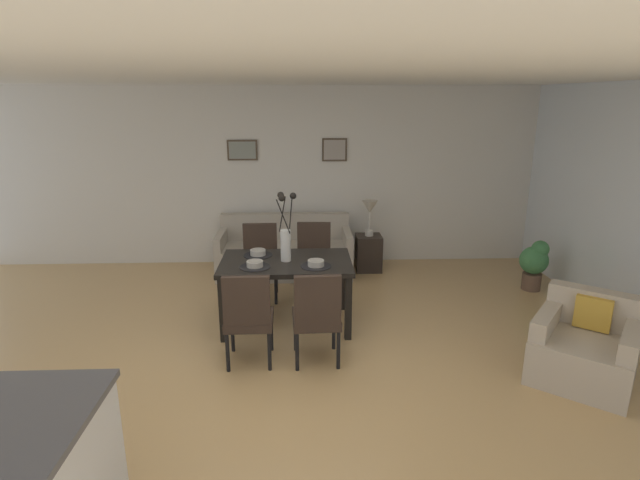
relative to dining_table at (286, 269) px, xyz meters
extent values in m
plane|color=tan|center=(0.02, -0.97, -0.65)|extent=(9.00, 9.00, 0.00)
cube|color=silver|center=(0.02, 2.28, 0.65)|extent=(9.00, 0.10, 2.60)
cube|color=white|center=(0.02, -0.57, 1.99)|extent=(9.00, 7.20, 0.08)
cube|color=black|center=(0.00, 0.00, 0.07)|extent=(1.40, 0.89, 0.05)
cube|color=black|center=(0.64, 0.38, -0.30)|extent=(0.07, 0.07, 0.69)
cube|color=black|center=(-0.64, 0.38, -0.30)|extent=(0.07, 0.07, 0.69)
cube|color=black|center=(0.64, -0.38, -0.30)|extent=(0.07, 0.07, 0.69)
cube|color=black|center=(-0.64, -0.38, -0.30)|extent=(0.07, 0.07, 0.69)
cube|color=#33261E|center=(-0.33, -0.79, -0.23)|extent=(0.44, 0.44, 0.08)
cube|color=#33261E|center=(-0.33, -0.98, 0.03)|extent=(0.42, 0.06, 0.48)
cylinder|color=black|center=(-0.14, -0.60, -0.46)|extent=(0.04, 0.04, 0.38)
cylinder|color=black|center=(-0.52, -0.60, -0.46)|extent=(0.04, 0.04, 0.38)
cylinder|color=black|center=(-0.14, -0.98, -0.46)|extent=(0.04, 0.04, 0.38)
cylinder|color=black|center=(-0.52, -0.98, -0.46)|extent=(0.04, 0.04, 0.38)
cube|color=#33261E|center=(-0.34, 0.75, -0.23)|extent=(0.45, 0.45, 0.08)
cube|color=#33261E|center=(-0.35, 0.94, 0.03)|extent=(0.42, 0.07, 0.48)
cylinder|color=black|center=(-0.53, 0.55, -0.46)|extent=(0.04, 0.04, 0.38)
cylinder|color=black|center=(-0.15, 0.56, -0.46)|extent=(0.04, 0.04, 0.38)
cylinder|color=black|center=(-0.54, 0.93, -0.46)|extent=(0.04, 0.04, 0.38)
cylinder|color=black|center=(-0.16, 0.94, -0.46)|extent=(0.04, 0.04, 0.38)
cube|color=#33261E|center=(0.30, -0.79, -0.23)|extent=(0.46, 0.46, 0.08)
cube|color=#33261E|center=(0.31, -0.98, 0.03)|extent=(0.42, 0.08, 0.48)
cylinder|color=black|center=(0.48, -0.59, -0.46)|extent=(0.04, 0.04, 0.38)
cylinder|color=black|center=(0.10, -0.61, -0.46)|extent=(0.04, 0.04, 0.38)
cylinder|color=black|center=(0.50, -0.97, -0.46)|extent=(0.04, 0.04, 0.38)
cylinder|color=black|center=(0.12, -0.99, -0.46)|extent=(0.04, 0.04, 0.38)
cube|color=#33261E|center=(0.32, 0.78, -0.23)|extent=(0.46, 0.46, 0.08)
cube|color=#33261E|center=(0.33, 0.97, 0.03)|extent=(0.42, 0.08, 0.48)
cylinder|color=black|center=(0.12, 0.60, -0.46)|extent=(0.04, 0.04, 0.38)
cylinder|color=black|center=(0.50, 0.58, -0.46)|extent=(0.04, 0.04, 0.38)
cylinder|color=black|center=(0.14, 0.98, -0.46)|extent=(0.04, 0.04, 0.38)
cylinder|color=black|center=(0.52, 0.96, -0.46)|extent=(0.04, 0.04, 0.38)
cylinder|color=silver|center=(0.00, 0.00, 0.26)|extent=(0.11, 0.11, 0.34)
cylinder|color=black|center=(0.06, 0.02, 0.59)|extent=(0.05, 0.12, 0.37)
sphere|color=black|center=(0.09, 0.03, 0.79)|extent=(0.07, 0.07, 0.07)
cylinder|color=black|center=(-0.03, 0.05, 0.59)|extent=(0.08, 0.05, 0.38)
sphere|color=black|center=(-0.05, 0.08, 0.79)|extent=(0.07, 0.07, 0.07)
cylinder|color=black|center=(-0.02, -0.06, 0.59)|extent=(0.15, 0.06, 0.36)
sphere|color=black|center=(-0.03, -0.09, 0.79)|extent=(0.07, 0.07, 0.07)
cylinder|color=black|center=(-0.31, -0.20, 0.09)|extent=(0.32, 0.32, 0.01)
cylinder|color=#B2ADA3|center=(-0.31, -0.20, 0.13)|extent=(0.17, 0.17, 0.06)
cylinder|color=gray|center=(-0.31, -0.20, 0.14)|extent=(0.13, 0.13, 0.04)
cylinder|color=black|center=(-0.31, 0.20, 0.09)|extent=(0.32, 0.32, 0.01)
cylinder|color=#B2ADA3|center=(-0.31, 0.20, 0.13)|extent=(0.17, 0.17, 0.06)
cylinder|color=gray|center=(-0.31, 0.20, 0.14)|extent=(0.13, 0.13, 0.04)
cylinder|color=black|center=(0.32, -0.20, 0.09)|extent=(0.32, 0.32, 0.01)
cylinder|color=#B2ADA3|center=(0.32, -0.20, 0.13)|extent=(0.17, 0.17, 0.06)
cylinder|color=gray|center=(0.32, -0.20, 0.14)|extent=(0.13, 0.13, 0.04)
cube|color=#B2A899|center=(-0.07, 1.68, -0.44)|extent=(1.87, 0.84, 0.42)
cube|color=#B2A899|center=(-0.07, 2.02, -0.04)|extent=(1.87, 0.16, 0.38)
cube|color=#B2A899|center=(0.82, 1.68, -0.13)|extent=(0.10, 0.84, 0.20)
cube|color=#B2A899|center=(-0.95, 1.68, -0.13)|extent=(0.10, 0.84, 0.20)
cube|color=black|center=(1.14, 1.77, -0.39)|extent=(0.36, 0.36, 0.52)
cylinder|color=beige|center=(1.14, 1.77, -0.09)|extent=(0.12, 0.12, 0.08)
cylinder|color=beige|center=(1.14, 1.77, 0.09)|extent=(0.02, 0.02, 0.30)
cone|color=beige|center=(1.14, 1.77, 0.29)|extent=(0.22, 0.22, 0.18)
cube|color=#B7A893|center=(2.64, -1.24, -0.45)|extent=(1.12, 1.12, 0.40)
cube|color=#B7A893|center=(2.84, -0.99, -0.07)|extent=(0.73, 0.62, 0.35)
cube|color=#B7A893|center=(2.89, -1.46, -0.16)|extent=(0.53, 0.62, 0.18)
cube|color=#B7A893|center=(2.37, -1.05, -0.16)|extent=(0.53, 0.62, 0.18)
cube|color=gold|center=(2.78, -1.07, -0.09)|extent=(0.28, 0.25, 0.30)
cube|color=#473828|center=(-0.67, 2.21, 1.05)|extent=(0.43, 0.02, 0.29)
cube|color=gray|center=(-0.67, 2.19, 1.05)|extent=(0.38, 0.01, 0.24)
cube|color=#473828|center=(0.67, 2.21, 1.05)|extent=(0.36, 0.02, 0.33)
cube|color=#9E9389|center=(0.67, 2.19, 1.05)|extent=(0.31, 0.01, 0.28)
cylinder|color=brown|center=(3.17, 0.92, -0.54)|extent=(0.24, 0.24, 0.22)
sphere|color=#42844C|center=(3.17, 0.92, -0.25)|extent=(0.36, 0.36, 0.36)
sphere|color=#42844C|center=(3.22, 0.89, -0.09)|extent=(0.22, 0.22, 0.22)
camera|label=1|loc=(0.16, -5.09, 1.77)|focal=27.97mm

